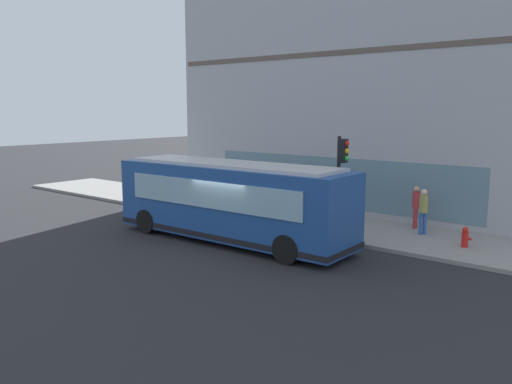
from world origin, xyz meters
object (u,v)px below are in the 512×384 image
at_px(traffic_light_near_corner, 341,167).
at_px(pedestrian_near_building_entrance, 423,208).
at_px(city_bus_nearside, 231,202).
at_px(pedestrian_near_hydrant, 416,204).
at_px(fire_hydrant, 465,237).
at_px(pedestrian_by_light_pole, 289,192).

bearing_deg(traffic_light_near_corner, pedestrian_near_building_entrance, -44.18).
bearing_deg(city_bus_nearside, pedestrian_near_hydrant, -39.59).
xyz_separation_m(traffic_light_near_corner, pedestrian_near_building_entrance, (2.42, -2.35, -1.67)).
relative_size(traffic_light_near_corner, pedestrian_near_hydrant, 2.20).
relative_size(traffic_light_near_corner, fire_hydrant, 5.29).
bearing_deg(pedestrian_near_hydrant, pedestrian_by_light_pole, 96.16).
distance_m(traffic_light_near_corner, pedestrian_near_hydrant, 4.06).
height_order(city_bus_nearside, pedestrian_by_light_pole, city_bus_nearside).
distance_m(city_bus_nearside, fire_hydrant, 8.70).
relative_size(fire_hydrant, pedestrian_near_hydrant, 0.42).
height_order(traffic_light_near_corner, pedestrian_near_building_entrance, traffic_light_near_corner).
bearing_deg(pedestrian_by_light_pole, pedestrian_near_building_entrance, -91.78).
bearing_deg(pedestrian_near_hydrant, traffic_light_near_corner, 152.48).
relative_size(city_bus_nearside, fire_hydrant, 13.62).
xyz_separation_m(city_bus_nearside, fire_hydrant, (4.23, -7.53, -1.04)).
xyz_separation_m(pedestrian_by_light_pole, pedestrian_near_building_entrance, (-0.21, -6.61, 0.04)).
height_order(pedestrian_near_hydrant, pedestrian_near_building_entrance, pedestrian_near_building_entrance).
height_order(traffic_light_near_corner, pedestrian_by_light_pole, traffic_light_near_corner).
height_order(traffic_light_near_corner, pedestrian_near_hydrant, traffic_light_near_corner).
bearing_deg(pedestrian_near_hydrant, fire_hydrant, -124.31).
xyz_separation_m(pedestrian_near_hydrant, pedestrian_near_building_entrance, (-0.85, -0.65, 0.03)).
xyz_separation_m(city_bus_nearside, pedestrian_near_hydrant, (5.99, -4.95, -0.37)).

